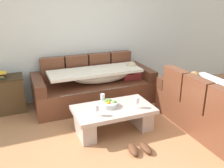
% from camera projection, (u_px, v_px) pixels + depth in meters
% --- Properties ---
extents(ground_plane, '(14.00, 14.00, 0.00)m').
position_uv_depth(ground_plane, '(117.00, 150.00, 3.29)').
color(ground_plane, '#B37A4E').
extents(back_wall, '(9.00, 0.10, 2.70)m').
position_uv_depth(back_wall, '(73.00, 30.00, 4.69)').
color(back_wall, silver).
rests_on(back_wall, ground_plane).
extents(couch_along_wall, '(2.23, 0.92, 0.88)m').
position_uv_depth(couch_along_wall, '(95.00, 86.00, 4.67)').
color(couch_along_wall, brown).
rests_on(couch_along_wall, ground_plane).
extents(couch_near_window, '(0.92, 1.87, 0.88)m').
position_uv_depth(couch_near_window, '(213.00, 109.00, 3.73)').
color(couch_near_window, brown).
rests_on(couch_near_window, ground_plane).
extents(coffee_table, '(1.20, 0.68, 0.38)m').
position_uv_depth(coffee_table, '(113.00, 116.00, 3.71)').
color(coffee_table, '#BDABA1').
rests_on(coffee_table, ground_plane).
extents(fruit_bowl, '(0.28, 0.28, 0.10)m').
position_uv_depth(fruit_bowl, '(109.00, 104.00, 3.69)').
color(fruit_bowl, silver).
rests_on(fruit_bowl, coffee_table).
extents(wine_glass_near_left, '(0.07, 0.07, 0.17)m').
position_uv_depth(wine_glass_near_left, '(97.00, 108.00, 3.38)').
color(wine_glass_near_left, silver).
rests_on(wine_glass_near_left, coffee_table).
extents(wine_glass_near_right, '(0.07, 0.07, 0.17)m').
position_uv_depth(wine_glass_near_right, '(137.00, 101.00, 3.62)').
color(wine_glass_near_right, silver).
rests_on(wine_glass_near_right, coffee_table).
extents(wine_glass_far_back, '(0.07, 0.07, 0.17)m').
position_uv_depth(wine_glass_far_back, '(103.00, 97.00, 3.75)').
color(wine_glass_far_back, silver).
rests_on(wine_glass_far_back, coffee_table).
extents(side_cabinet, '(0.72, 0.44, 0.64)m').
position_uv_depth(side_cabinet, '(3.00, 95.00, 4.29)').
color(side_cabinet, '#4C371E').
rests_on(side_cabinet, ground_plane).
extents(book_stack_on_cabinet, '(0.18, 0.24, 0.10)m').
position_uv_depth(book_stack_on_cabinet, '(1.00, 75.00, 4.17)').
color(book_stack_on_cabinet, '#338C59').
rests_on(book_stack_on_cabinet, side_cabinet).
extents(pair_of_shoes, '(0.32, 0.31, 0.09)m').
position_uv_depth(pair_of_shoes, '(139.00, 149.00, 3.24)').
color(pair_of_shoes, '#59331E').
rests_on(pair_of_shoes, ground_plane).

